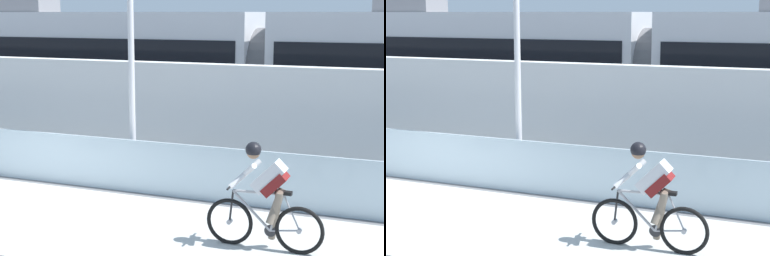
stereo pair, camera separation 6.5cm
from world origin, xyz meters
TOP-DOWN VIEW (x-y plane):
  - glass_parapet at (0.00, 1.85)m, footprint 32.00×0.05m
  - concrete_barrier_wall at (0.00, 3.65)m, footprint 32.00×0.36m
  - tram_rail_near at (0.00, 6.13)m, footprint 32.00×0.08m
  - tram_rail_far at (0.00, 7.57)m, footprint 32.00×0.08m
  - tram at (3.07, 6.85)m, footprint 22.56×2.54m
  - cyclist_on_bike at (4.80, 0.00)m, footprint 1.77×0.58m
  - lamp_post_antenna at (1.59, 2.15)m, footprint 0.28×0.28m

SIDE VIEW (x-z plane):
  - tram_rail_near at x=0.00m, z-range 0.00..0.01m
  - tram_rail_far at x=0.00m, z-range 0.00..0.01m
  - glass_parapet at x=0.00m, z-range 0.00..1.04m
  - cyclist_on_bike at x=4.80m, z-range -0.02..1.59m
  - concrete_barrier_wall at x=0.00m, z-range 0.00..2.38m
  - tram at x=3.07m, z-range -0.01..3.80m
  - lamp_post_antenna at x=1.59m, z-range 0.69..5.89m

